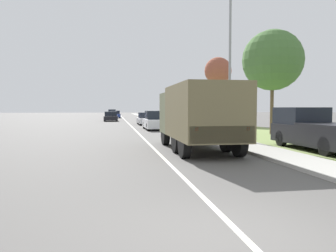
{
  "coord_description": "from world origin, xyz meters",
  "views": [
    {
      "loc": [
        -1.86,
        -4.42,
        1.88
      ],
      "look_at": [
        0.74,
        10.99,
        1.02
      ],
      "focal_mm": 35.0,
      "sensor_mm": 36.0,
      "label": 1
    }
  ],
  "objects_px": {
    "car_second_ahead": "(146,119)",
    "car_fourth_ahead": "(115,115)",
    "pickup_truck": "(315,130)",
    "military_truck": "(198,114)",
    "lamp_post": "(227,53)",
    "car_nearest_ahead": "(156,121)",
    "car_farthest_ahead": "(112,113)",
    "car_third_ahead": "(111,117)"
  },
  "relations": [
    {
      "from": "car_second_ahead",
      "to": "car_fourth_ahead",
      "type": "bearing_deg",
      "value": 97.26
    },
    {
      "from": "car_fourth_ahead",
      "to": "pickup_truck",
      "type": "xyz_separation_m",
      "value": [
        8.55,
        -48.86,
        0.26
      ]
    },
    {
      "from": "military_truck",
      "to": "car_fourth_ahead",
      "type": "distance_m",
      "value": 48.38
    },
    {
      "from": "lamp_post",
      "to": "military_truck",
      "type": "bearing_deg",
      "value": -124.28
    },
    {
      "from": "car_fourth_ahead",
      "to": "lamp_post",
      "type": "distance_m",
      "value": 44.87
    },
    {
      "from": "car_nearest_ahead",
      "to": "car_second_ahead",
      "type": "height_order",
      "value": "car_nearest_ahead"
    },
    {
      "from": "lamp_post",
      "to": "car_second_ahead",
      "type": "bearing_deg",
      "value": 98.36
    },
    {
      "from": "car_fourth_ahead",
      "to": "car_farthest_ahead",
      "type": "xyz_separation_m",
      "value": [
        -0.61,
        11.82,
        0.07
      ]
    },
    {
      "from": "car_farthest_ahead",
      "to": "pickup_truck",
      "type": "height_order",
      "value": "pickup_truck"
    },
    {
      "from": "military_truck",
      "to": "car_fourth_ahead",
      "type": "bearing_deg",
      "value": 93.88
    },
    {
      "from": "car_nearest_ahead",
      "to": "lamp_post",
      "type": "xyz_separation_m",
      "value": [
        2.74,
        -10.34,
        4.27
      ]
    },
    {
      "from": "car_second_ahead",
      "to": "car_third_ahead",
      "type": "distance_m",
      "value": 11.68
    },
    {
      "from": "military_truck",
      "to": "car_farthest_ahead",
      "type": "xyz_separation_m",
      "value": [
        -3.89,
        60.07,
        -0.93
      ]
    },
    {
      "from": "car_nearest_ahead",
      "to": "car_second_ahead",
      "type": "distance_m",
      "value": 8.25
    },
    {
      "from": "car_third_ahead",
      "to": "car_fourth_ahead",
      "type": "bearing_deg",
      "value": 87.19
    },
    {
      "from": "military_truck",
      "to": "lamp_post",
      "type": "relative_size",
      "value": 0.81
    },
    {
      "from": "car_second_ahead",
      "to": "car_fourth_ahead",
      "type": "distance_m",
      "value": 25.88
    },
    {
      "from": "military_truck",
      "to": "car_nearest_ahead",
      "type": "relative_size",
      "value": 1.42
    },
    {
      "from": "pickup_truck",
      "to": "car_nearest_ahead",
      "type": "bearing_deg",
      "value": 109.48
    },
    {
      "from": "military_truck",
      "to": "pickup_truck",
      "type": "relative_size",
      "value": 1.31
    },
    {
      "from": "pickup_truck",
      "to": "car_farthest_ahead",
      "type": "bearing_deg",
      "value": 98.58
    },
    {
      "from": "car_nearest_ahead",
      "to": "car_farthest_ahead",
      "type": "bearing_deg",
      "value": 94.84
    },
    {
      "from": "military_truck",
      "to": "car_second_ahead",
      "type": "relative_size",
      "value": 1.58
    },
    {
      "from": "car_third_ahead",
      "to": "car_fourth_ahead",
      "type": "relative_size",
      "value": 1.01
    },
    {
      "from": "military_truck",
      "to": "car_nearest_ahead",
      "type": "height_order",
      "value": "military_truck"
    },
    {
      "from": "car_third_ahead",
      "to": "military_truck",
      "type": "bearing_deg",
      "value": -83.2
    },
    {
      "from": "car_fourth_ahead",
      "to": "car_nearest_ahead",
      "type": "bearing_deg",
      "value": -84.5
    },
    {
      "from": "car_nearest_ahead",
      "to": "car_third_ahead",
      "type": "bearing_deg",
      "value": 101.72
    },
    {
      "from": "car_second_ahead",
      "to": "car_farthest_ahead",
      "type": "relative_size",
      "value": 0.94
    },
    {
      "from": "car_nearest_ahead",
      "to": "lamp_post",
      "type": "relative_size",
      "value": 0.57
    },
    {
      "from": "car_second_ahead",
      "to": "car_farthest_ahead",
      "type": "xyz_separation_m",
      "value": [
        -3.88,
        37.49,
        0.07
      ]
    },
    {
      "from": "lamp_post",
      "to": "car_nearest_ahead",
      "type": "bearing_deg",
      "value": 104.84
    },
    {
      "from": "car_fourth_ahead",
      "to": "lamp_post",
      "type": "height_order",
      "value": "lamp_post"
    },
    {
      "from": "car_second_ahead",
      "to": "car_third_ahead",
      "type": "height_order",
      "value": "car_second_ahead"
    },
    {
      "from": "car_nearest_ahead",
      "to": "car_second_ahead",
      "type": "xyz_separation_m",
      "value": [
        0.01,
        8.25,
        -0.11
      ]
    },
    {
      "from": "military_truck",
      "to": "car_second_ahead",
      "type": "distance_m",
      "value": 22.6
    },
    {
      "from": "car_nearest_ahead",
      "to": "car_fourth_ahead",
      "type": "bearing_deg",
      "value": 95.5
    },
    {
      "from": "car_fourth_ahead",
      "to": "lamp_post",
      "type": "xyz_separation_m",
      "value": [
        6.0,
        -44.26,
        4.37
      ]
    },
    {
      "from": "car_nearest_ahead",
      "to": "car_farthest_ahead",
      "type": "xyz_separation_m",
      "value": [
        -3.87,
        45.74,
        -0.03
      ]
    },
    {
      "from": "car_third_ahead",
      "to": "pickup_truck",
      "type": "bearing_deg",
      "value": -74.81
    },
    {
      "from": "car_fourth_ahead",
      "to": "pickup_truck",
      "type": "relative_size",
      "value": 0.83
    },
    {
      "from": "military_truck",
      "to": "car_second_ahead",
      "type": "bearing_deg",
      "value": 90.01
    }
  ]
}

